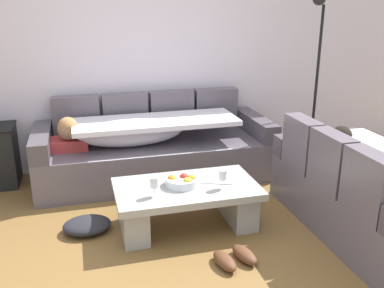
{
  "coord_description": "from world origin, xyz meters",
  "views": [
    {
      "loc": [
        -0.55,
        -2.69,
        1.85
      ],
      "look_at": [
        0.46,
        1.04,
        0.55
      ],
      "focal_mm": 39.79,
      "sensor_mm": 36.0,
      "label": 1
    }
  ],
  "objects_px": {
    "couch_near_window": "(365,193)",
    "wine_glass_near_right": "(223,176)",
    "couch_along_wall": "(151,149)",
    "wine_glass_near_left": "(154,183)",
    "pair_of_shoes": "(235,258)",
    "open_magazine": "(216,179)",
    "floor_lamp": "(315,72)",
    "fruit_bowl": "(182,181)",
    "crumpled_garment": "(87,225)",
    "coffee_table": "(187,201)"
  },
  "relations": [
    {
      "from": "fruit_bowl",
      "to": "pair_of_shoes",
      "type": "height_order",
      "value": "fruit_bowl"
    },
    {
      "from": "couch_along_wall",
      "to": "fruit_bowl",
      "type": "distance_m",
      "value": 1.14
    },
    {
      "from": "couch_along_wall",
      "to": "wine_glass_near_right",
      "type": "relative_size",
      "value": 15.02
    },
    {
      "from": "open_magazine",
      "to": "floor_lamp",
      "type": "distance_m",
      "value": 1.86
    },
    {
      "from": "fruit_bowl",
      "to": "wine_glass_near_right",
      "type": "relative_size",
      "value": 1.69
    },
    {
      "from": "fruit_bowl",
      "to": "crumpled_garment",
      "type": "height_order",
      "value": "fruit_bowl"
    },
    {
      "from": "wine_glass_near_left",
      "to": "pair_of_shoes",
      "type": "bearing_deg",
      "value": -44.61
    },
    {
      "from": "open_magazine",
      "to": "pair_of_shoes",
      "type": "xyz_separation_m",
      "value": [
        -0.08,
        -0.69,
        -0.34
      ]
    },
    {
      "from": "pair_of_shoes",
      "to": "crumpled_garment",
      "type": "height_order",
      "value": "crumpled_garment"
    },
    {
      "from": "coffee_table",
      "to": "open_magazine",
      "type": "height_order",
      "value": "open_magazine"
    },
    {
      "from": "couch_near_window",
      "to": "wine_glass_near_right",
      "type": "xyz_separation_m",
      "value": [
        -1.16,
        0.3,
        0.16
      ]
    },
    {
      "from": "coffee_table",
      "to": "wine_glass_near_left",
      "type": "relative_size",
      "value": 7.23
    },
    {
      "from": "pair_of_shoes",
      "to": "wine_glass_near_left",
      "type": "bearing_deg",
      "value": 135.39
    },
    {
      "from": "couch_near_window",
      "to": "crumpled_garment",
      "type": "relative_size",
      "value": 4.38
    },
    {
      "from": "pair_of_shoes",
      "to": "floor_lamp",
      "type": "bearing_deg",
      "value": 46.88
    },
    {
      "from": "couch_along_wall",
      "to": "pair_of_shoes",
      "type": "xyz_separation_m",
      "value": [
        0.31,
        -1.78,
        -0.28
      ]
    },
    {
      "from": "fruit_bowl",
      "to": "wine_glass_near_left",
      "type": "distance_m",
      "value": 0.31
    },
    {
      "from": "couch_near_window",
      "to": "floor_lamp",
      "type": "relative_size",
      "value": 0.9
    },
    {
      "from": "wine_glass_near_right",
      "to": "crumpled_garment",
      "type": "bearing_deg",
      "value": 166.82
    },
    {
      "from": "coffee_table",
      "to": "couch_along_wall",
      "type": "bearing_deg",
      "value": 94.99
    },
    {
      "from": "couch_near_window",
      "to": "wine_glass_near_left",
      "type": "xyz_separation_m",
      "value": [
        -1.73,
        0.29,
        0.16
      ]
    },
    {
      "from": "couch_along_wall",
      "to": "wine_glass_near_right",
      "type": "distance_m",
      "value": 1.35
    },
    {
      "from": "wine_glass_near_right",
      "to": "crumpled_garment",
      "type": "height_order",
      "value": "wine_glass_near_right"
    },
    {
      "from": "wine_glass_near_left",
      "to": "couch_near_window",
      "type": "bearing_deg",
      "value": -9.66
    },
    {
      "from": "pair_of_shoes",
      "to": "open_magazine",
      "type": "bearing_deg",
      "value": 83.68
    },
    {
      "from": "wine_glass_near_right",
      "to": "floor_lamp",
      "type": "bearing_deg",
      "value": 37.83
    },
    {
      "from": "coffee_table",
      "to": "pair_of_shoes",
      "type": "distance_m",
      "value": 0.69
    },
    {
      "from": "open_magazine",
      "to": "floor_lamp",
      "type": "relative_size",
      "value": 0.14
    },
    {
      "from": "fruit_bowl",
      "to": "floor_lamp",
      "type": "bearing_deg",
      "value": 29.13
    },
    {
      "from": "wine_glass_near_left",
      "to": "pair_of_shoes",
      "type": "relative_size",
      "value": 0.48
    },
    {
      "from": "crumpled_garment",
      "to": "floor_lamp",
      "type": "bearing_deg",
      "value": 18.69
    },
    {
      "from": "wine_glass_near_right",
      "to": "open_magazine",
      "type": "distance_m",
      "value": 0.23
    },
    {
      "from": "coffee_table",
      "to": "wine_glass_near_left",
      "type": "distance_m",
      "value": 0.42
    },
    {
      "from": "wine_glass_near_left",
      "to": "open_magazine",
      "type": "distance_m",
      "value": 0.62
    },
    {
      "from": "couch_along_wall",
      "to": "crumpled_garment",
      "type": "distance_m",
      "value": 1.29
    },
    {
      "from": "fruit_bowl",
      "to": "pair_of_shoes",
      "type": "bearing_deg",
      "value": -69.68
    },
    {
      "from": "fruit_bowl",
      "to": "open_magazine",
      "type": "bearing_deg",
      "value": 8.99
    },
    {
      "from": "couch_along_wall",
      "to": "floor_lamp",
      "type": "xyz_separation_m",
      "value": [
        1.82,
        -0.16,
        0.79
      ]
    },
    {
      "from": "coffee_table",
      "to": "wine_glass_near_left",
      "type": "bearing_deg",
      "value": -155.09
    },
    {
      "from": "coffee_table",
      "to": "open_magazine",
      "type": "distance_m",
      "value": 0.32
    },
    {
      "from": "couch_along_wall",
      "to": "coffee_table",
      "type": "xyz_separation_m",
      "value": [
        0.1,
        -1.15,
        -0.09
      ]
    },
    {
      "from": "couch_near_window",
      "to": "wine_glass_near_right",
      "type": "distance_m",
      "value": 1.2
    },
    {
      "from": "wine_glass_near_right",
      "to": "pair_of_shoes",
      "type": "distance_m",
      "value": 0.67
    },
    {
      "from": "wine_glass_near_left",
      "to": "pair_of_shoes",
      "type": "xyz_separation_m",
      "value": [
        0.5,
        -0.49,
        -0.45
      ]
    },
    {
      "from": "fruit_bowl",
      "to": "open_magazine",
      "type": "distance_m",
      "value": 0.32
    },
    {
      "from": "couch_along_wall",
      "to": "wine_glass_near_left",
      "type": "bearing_deg",
      "value": -98.68
    },
    {
      "from": "couch_near_window",
      "to": "pair_of_shoes",
      "type": "xyz_separation_m",
      "value": [
        -1.23,
        -0.2,
        -0.29
      ]
    },
    {
      "from": "couch_along_wall",
      "to": "wine_glass_near_left",
      "type": "relative_size",
      "value": 15.02
    },
    {
      "from": "couch_near_window",
      "to": "fruit_bowl",
      "type": "bearing_deg",
      "value": 73.19
    },
    {
      "from": "couch_near_window",
      "to": "wine_glass_near_left",
      "type": "bearing_deg",
      "value": 80.34
    }
  ]
}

